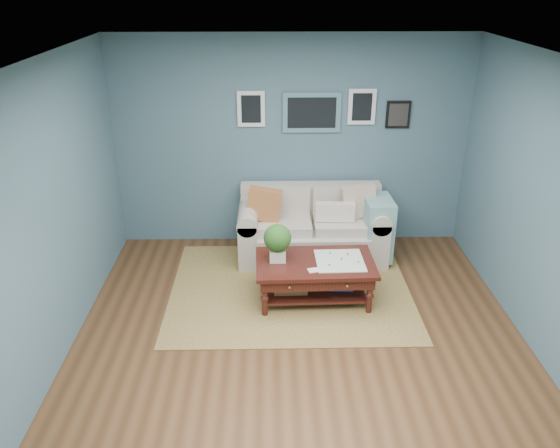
{
  "coord_description": "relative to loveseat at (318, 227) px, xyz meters",
  "views": [
    {
      "loc": [
        -0.29,
        -4.23,
        3.35
      ],
      "look_at": [
        -0.18,
        1.0,
        0.92
      ],
      "focal_mm": 35.0,
      "sensor_mm": 36.0,
      "label": 1
    }
  ],
  "objects": [
    {
      "name": "coffee_table",
      "position": [
        -0.19,
        -1.06,
        0.0
      ],
      "size": [
        1.31,
        0.78,
        0.9
      ],
      "rotation": [
        0.0,
        0.0,
        0.02
      ],
      "color": "#360E0D",
      "rests_on": "ground"
    },
    {
      "name": "area_rug",
      "position": [
        -0.39,
        -0.86,
        -0.39
      ],
      "size": [
        2.73,
        2.19,
        0.01
      ],
      "primitive_type": "cube",
      "color": "brown",
      "rests_on": "ground"
    },
    {
      "name": "loveseat",
      "position": [
        0.0,
        0.0,
        0.0
      ],
      "size": [
        1.89,
        0.86,
        0.97
      ],
      "color": "beige",
      "rests_on": "ground"
    },
    {
      "name": "room_shell",
      "position": [
        -0.32,
        -1.97,
        0.96
      ],
      "size": [
        5.0,
        5.02,
        2.7
      ],
      "color": "brown",
      "rests_on": "ground"
    }
  ]
}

